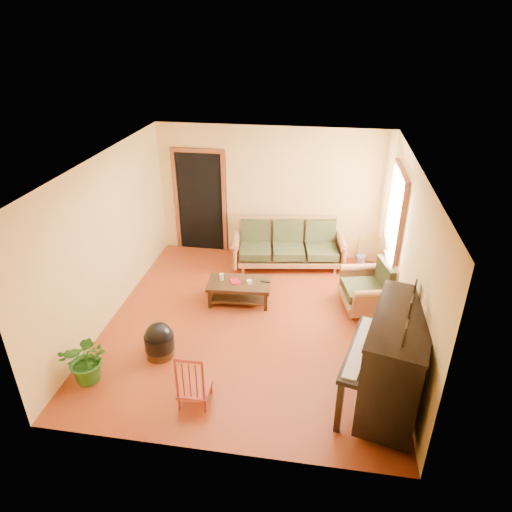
% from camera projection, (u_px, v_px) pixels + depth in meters
% --- Properties ---
extents(floor, '(5.00, 5.00, 0.00)m').
position_uv_depth(floor, '(251.00, 322.00, 7.33)').
color(floor, maroon).
rests_on(floor, ground).
extents(doorway, '(1.08, 0.16, 2.05)m').
position_uv_depth(doorway, '(200.00, 202.00, 9.23)').
color(doorway, black).
rests_on(doorway, floor).
extents(window, '(0.12, 1.36, 1.46)m').
position_uv_depth(window, '(396.00, 213.00, 7.47)').
color(window, white).
rests_on(window, right_wall).
extents(sofa, '(2.23, 1.20, 0.91)m').
position_uv_depth(sofa, '(289.00, 245.00, 8.80)').
color(sofa, '#935936').
rests_on(sofa, floor).
extents(coffee_table, '(1.09, 0.65, 0.38)m').
position_uv_depth(coffee_table, '(239.00, 292.00, 7.78)').
color(coffee_table, black).
rests_on(coffee_table, floor).
extents(armchair, '(1.04, 1.08, 0.90)m').
position_uv_depth(armchair, '(366.00, 285.00, 7.49)').
color(armchair, '#935936').
rests_on(armchair, floor).
extents(piano, '(1.24, 1.70, 1.35)m').
position_uv_depth(piano, '(396.00, 363.00, 5.45)').
color(piano, black).
rests_on(piano, floor).
extents(footstool, '(0.55, 0.55, 0.40)m').
position_uv_depth(footstool, '(160.00, 344.00, 6.52)').
color(footstool, black).
rests_on(footstool, floor).
extents(red_chair, '(0.38, 0.42, 0.82)m').
position_uv_depth(red_chair, '(194.00, 377.00, 5.63)').
color(red_chair, maroon).
rests_on(red_chair, floor).
extents(leaning_frame, '(0.41, 0.14, 0.54)m').
position_uv_depth(leaning_frame, '(369.00, 249.00, 9.05)').
color(leaning_frame, gold).
rests_on(leaning_frame, floor).
extents(ceramic_crock, '(0.24, 0.24, 0.24)m').
position_uv_depth(ceramic_crock, '(360.00, 261.00, 8.93)').
color(ceramic_crock, '#364BA3').
rests_on(ceramic_crock, floor).
extents(potted_plant, '(0.68, 0.60, 0.70)m').
position_uv_depth(potted_plant, '(87.00, 359.00, 6.00)').
color(potted_plant, '#28611B').
rests_on(potted_plant, floor).
extents(book, '(0.22, 0.24, 0.02)m').
position_uv_depth(book, '(231.00, 282.00, 7.68)').
color(book, maroon).
rests_on(book, coffee_table).
extents(candle, '(0.07, 0.07, 0.12)m').
position_uv_depth(candle, '(222.00, 277.00, 7.73)').
color(candle, silver).
rests_on(candle, coffee_table).
extents(glass_jar, '(0.10, 0.10, 0.06)m').
position_uv_depth(glass_jar, '(249.00, 282.00, 7.64)').
color(glass_jar, silver).
rests_on(glass_jar, coffee_table).
extents(remote, '(0.16, 0.06, 0.02)m').
position_uv_depth(remote, '(265.00, 281.00, 7.70)').
color(remote, black).
rests_on(remote, coffee_table).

